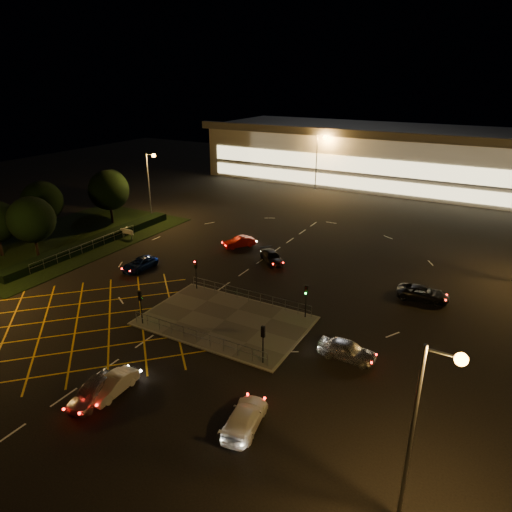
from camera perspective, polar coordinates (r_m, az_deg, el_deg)
The scene contains 24 objects.
ground at distance 43.48m, azimuth -4.68°, elevation -6.33°, with size 180.00×180.00×0.00m, color black.
pedestrian_island at distance 41.02m, azimuth -3.90°, elevation -8.06°, with size 14.00×9.00×0.12m, color #4C4944.
grass_verge at distance 65.62m, azimuth -22.43°, elevation 1.99°, with size 18.00×30.00×0.08m, color black.
hedge at distance 61.77m, azimuth -19.55°, elevation 1.67°, with size 2.00×26.00×1.00m, color black.
supermarket at distance 97.24m, azimuth 16.33°, elevation 12.02°, with size 72.00×26.50×10.50m.
streetlight_se at distance 22.48m, azimuth 20.43°, elevation -18.05°, with size 1.78×0.56×10.03m.
streetlight_nw at distance 68.61m, azimuth -13.06°, elevation 9.59°, with size 1.78×0.56×10.03m.
streetlight_far_left at distance 86.66m, azimuth 7.87°, elevation 12.41°, with size 1.78×0.56×10.03m.
signal_sw at distance 40.58m, azimuth -14.25°, elevation -5.40°, with size 0.28×0.30×3.15m.
signal_se at distance 34.25m, azimuth 0.89°, elevation -10.09°, with size 0.28×0.30×3.15m.
signal_nw at distance 46.04m, azimuth -7.55°, elevation -1.52°, with size 0.28×0.30×3.15m.
signal_ne at distance 40.57m, azimuth 6.29°, elevation -4.81°, with size 0.28×0.30×3.15m.
tree_b at distance 67.48m, azimuth -25.15°, elevation 6.19°, with size 5.40×5.40×7.35m.
tree_c at distance 69.25m, azimuth -17.93°, elevation 7.83°, with size 5.76×5.76×7.84m.
tree_d at distance 77.72m, azimuth -17.74°, elevation 8.59°, with size 4.68×4.68×6.37m.
tree_e at distance 59.41m, azimuth -26.26°, elevation 4.10°, with size 5.40×5.40×7.35m.
car_near_silver at distance 33.72m, azimuth -19.77°, elevation -15.58°, with size 1.66×4.12×1.40m, color silver.
car_queue_white at distance 33.92m, azimuth -17.41°, elevation -15.13°, with size 1.34×3.85×1.27m, color silver.
car_left_blue at distance 52.79m, azimuth -14.35°, elevation -0.97°, with size 2.07×4.48×1.24m, color navy.
car_far_dkgrey at distance 53.02m, azimuth 1.99°, elevation -0.14°, with size 1.81×4.44×1.29m, color black.
car_right_silver at distance 36.39m, azimuth 11.29°, elevation -11.43°, with size 1.81×4.49×1.53m, color #9EA0A5.
car_circ_red at distance 57.76m, azimuth -2.10°, elevation 1.77°, with size 1.40×4.03×1.33m, color #9B100B.
car_east_grey at distance 47.19m, azimuth 20.15°, elevation -4.41°, with size 2.25×4.88×1.36m, color black.
car_approach_white at distance 29.96m, azimuth -1.41°, elevation -19.53°, with size 1.89×4.65×1.35m, color white.
Camera 1 is at (21.75, -31.60, 20.48)m, focal length 32.00 mm.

